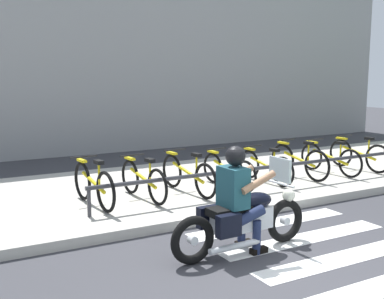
# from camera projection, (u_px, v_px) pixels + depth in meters

# --- Properties ---
(ground_plane) EXTENTS (48.00, 48.00, 0.00)m
(ground_plane) POSITION_uv_depth(u_px,v_px,m) (286.00, 273.00, 5.62)
(ground_plane) COLOR #38383D
(sidewalk) EXTENTS (24.00, 4.40, 0.15)m
(sidewalk) POSITION_uv_depth(u_px,v_px,m) (143.00, 191.00, 9.23)
(sidewalk) COLOR #B7B2A8
(sidewalk) RESTS_ON ground
(crosswalk_stripe_2) EXTENTS (2.80, 0.40, 0.01)m
(crosswalk_stripe_2) POSITION_uv_depth(u_px,v_px,m) (347.00, 257.00, 6.11)
(crosswalk_stripe_2) COLOR white
(crosswalk_stripe_2) RESTS_ON ground
(crosswalk_stripe_3) EXTENTS (2.80, 0.40, 0.01)m
(crosswalk_stripe_3) POSITION_uv_depth(u_px,v_px,m) (304.00, 238.00, 6.80)
(crosswalk_stripe_3) COLOR white
(crosswalk_stripe_3) RESTS_ON ground
(crosswalk_stripe_4) EXTENTS (2.80, 0.40, 0.01)m
(crosswalk_stripe_4) POSITION_uv_depth(u_px,v_px,m) (269.00, 223.00, 7.49)
(crosswalk_stripe_4) COLOR white
(crosswalk_stripe_4) RESTS_ON ground
(motorcycle) EXTENTS (2.12, 0.64, 1.20)m
(motorcycle) POSITION_uv_depth(u_px,v_px,m) (243.00, 219.00, 6.22)
(motorcycle) COLOR black
(motorcycle) RESTS_ON ground
(rider) EXTENTS (0.64, 0.55, 1.43)m
(rider) POSITION_uv_depth(u_px,v_px,m) (238.00, 192.00, 6.13)
(rider) COLOR #1E4C59
(rider) RESTS_ON ground
(bicycle_0) EXTENTS (0.48, 1.61, 0.80)m
(bicycle_0) POSITION_uv_depth(u_px,v_px,m) (93.00, 185.00, 7.88)
(bicycle_0) COLOR black
(bicycle_0) RESTS_ON sidewalk
(bicycle_1) EXTENTS (0.48, 1.60, 0.75)m
(bicycle_1) POSITION_uv_depth(u_px,v_px,m) (143.00, 180.00, 8.31)
(bicycle_1) COLOR black
(bicycle_1) RESTS_ON sidewalk
(bicycle_2) EXTENTS (0.48, 1.73, 0.78)m
(bicycle_2) POSITION_uv_depth(u_px,v_px,m) (188.00, 174.00, 8.73)
(bicycle_2) COLOR black
(bicycle_2) RESTS_ON sidewalk
(bicycle_3) EXTENTS (0.48, 1.59, 0.73)m
(bicycle_3) POSITION_uv_depth(u_px,v_px,m) (228.00, 170.00, 9.16)
(bicycle_3) COLOR black
(bicycle_3) RESTS_ON sidewalk
(bicycle_4) EXTENTS (0.48, 1.56, 0.72)m
(bicycle_4) POSITION_uv_depth(u_px,v_px,m) (265.00, 166.00, 9.59)
(bicycle_4) COLOR black
(bicycle_4) RESTS_ON sidewalk
(bicycle_5) EXTENTS (0.48, 1.62, 0.80)m
(bicycle_5) POSITION_uv_depth(u_px,v_px,m) (299.00, 161.00, 10.01)
(bicycle_5) COLOR black
(bicycle_5) RESTS_ON sidewalk
(bicycle_6) EXTENTS (0.48, 1.66, 0.74)m
(bicycle_6) POSITION_uv_depth(u_px,v_px,m) (330.00, 158.00, 10.45)
(bicycle_6) COLOR black
(bicycle_6) RESTS_ON sidewalk
(bicycle_7) EXTENTS (0.48, 1.63, 0.78)m
(bicycle_7) POSITION_uv_depth(u_px,v_px,m) (359.00, 155.00, 10.87)
(bicycle_7) COLOR black
(bicycle_7) RESTS_ON sidewalk
(bike_rack) EXTENTS (6.81, 0.07, 0.49)m
(bike_rack) POSITION_uv_depth(u_px,v_px,m) (265.00, 168.00, 8.89)
(bike_rack) COLOR #333338
(bike_rack) RESTS_ON sidewalk
(building_backdrop) EXTENTS (24.00, 1.20, 6.37)m
(building_backdrop) POSITION_uv_depth(u_px,v_px,m) (62.00, 43.00, 13.66)
(building_backdrop) COLOR #9A9A9A
(building_backdrop) RESTS_ON ground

